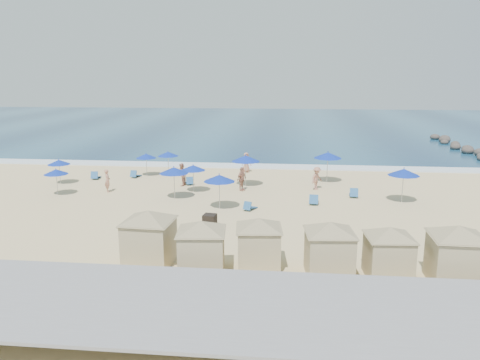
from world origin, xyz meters
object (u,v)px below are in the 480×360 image
Objects in this scene: umbrella_7 at (246,158)px; cabana_5 at (457,247)px; cabana_3 at (330,242)px; beachgoer_0 at (107,181)px; trash_bin at (210,220)px; umbrella_4 at (168,154)px; beachgoer_1 at (182,175)px; beachgoer_2 at (242,179)px; umbrella_1 at (56,172)px; umbrella_2 at (146,156)px; umbrella_3 at (174,170)px; umbrella_0 at (59,162)px; cabana_2 at (259,237)px; rock_jetty at (472,152)px; umbrella_8 at (328,155)px; beachgoer_4 at (246,162)px; umbrella_9 at (404,172)px; umbrella_5 at (193,168)px; umbrella_6 at (219,178)px; beachgoer_3 at (317,178)px; cabana_1 at (201,240)px; cabana_0 at (149,230)px.

cabana_5 is at bearing -58.16° from umbrella_7.
cabana_3 is 20.83m from beachgoer_0.
trash_bin is 0.34× the size of umbrella_4.
beachgoer_1 is 0.99× the size of beachgoer_2.
beachgoer_2 is at bearing 11.57° from umbrella_1.
trash_bin is 9.00m from beachgoer_2.
umbrella_2 is 1.96m from umbrella_4.
umbrella_7 reaches higher than umbrella_3.
umbrella_0 is 5.46m from beachgoer_0.
cabana_5 reaches higher than cabana_2.
rock_jetty is at bearing 23.75° from umbrella_4.
cabana_3 reaches higher than rock_jetty.
umbrella_8 is 1.44× the size of beachgoer_4.
umbrella_5 is at bearing 174.55° from umbrella_9.
umbrella_6 is (-6.43, 10.01, 0.54)m from cabana_3.
cabana_2 is 2.04× the size of umbrella_1.
umbrella_9 reaches higher than beachgoer_3.
umbrella_2 is at bearing 175.84° from beachgoer_4.
beachgoer_0 is (-5.58, 1.43, -1.21)m from umbrella_3.
umbrella_0 is 15.31m from umbrella_7.
cabana_5 reaches higher than trash_bin.
beachgoer_3 is at bearing 20.44° from umbrella_3.
cabana_5 is 2.24× the size of umbrella_1.
cabana_3 is 19.39m from beachgoer_1.
cabana_1 is at bearing -66.59° from umbrella_2.
beachgoer_2 is (1.00, 8.92, 0.57)m from trash_bin.
trash_bin is 9.07m from cabana_3.
cabana_3 reaches higher than umbrella_9.
umbrella_9 is 15.14m from beachgoer_4.
cabana_3 is at bearing -57.31° from umbrella_6.
cabana_5 reaches higher than rock_jetty.
cabana_2 is at bearing -142.96° from beachgoer_2.
umbrella_2 is 12.58m from umbrella_6.
cabana_3 is 0.95× the size of cabana_5.
cabana_3 is at bearing -58.46° from umbrella_4.
umbrella_7 reaches higher than umbrella_1.
cabana_0 is at bearing 11.39° from beachgoer_1.
cabana_1 reaches higher than beachgoer_1.
umbrella_9 reaches higher than umbrella_1.
cabana_0 is at bearing -139.14° from umbrella_9.
umbrella_2 reaches higher than beachgoer_4.
cabana_0 is 1.01× the size of cabana_5.
beachgoer_1 is (-11.82, -2.49, -1.37)m from umbrella_8.
cabana_3 is 24.21m from umbrella_4.
umbrella_3 is (-3.61, 6.04, 1.73)m from trash_bin.
umbrella_7 reaches higher than umbrella_0.
umbrella_8 is at bearing 69.83° from cabana_1.
cabana_3 is 16.19m from beachgoer_3.
beachgoer_1 is at bearing -40.90° from umbrella_2.
umbrella_9 is (6.13, 12.93, 0.62)m from cabana_3.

